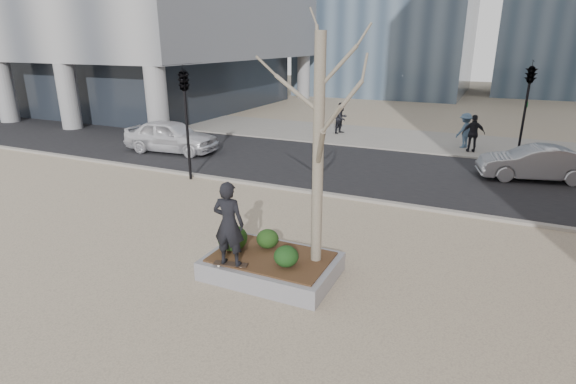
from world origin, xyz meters
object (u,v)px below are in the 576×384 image
at_px(skateboarder, 229,224).
at_px(police_car, 171,136).
at_px(skateboard, 231,265).
at_px(planter, 272,266).

relative_size(skateboarder, police_car, 0.41).
distance_m(skateboard, police_car, 13.65).
bearing_deg(planter, skateboard, -129.45).
height_order(skateboarder, police_car, skateboarder).
relative_size(skateboard, skateboarder, 0.40).
relative_size(planter, police_car, 0.64).
height_order(planter, police_car, police_car).
distance_m(planter, police_car, 13.59).
xyz_separation_m(skateboard, police_car, (-9.51, 9.79, 0.33)).
relative_size(planter, skateboarder, 1.55).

